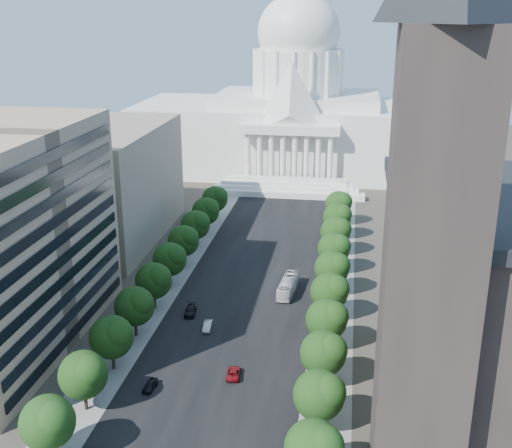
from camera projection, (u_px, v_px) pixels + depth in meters
The scene contains 35 objects.
road_asphalt at pixel (261, 260), 159.29m from camera, with size 30.00×260.00×0.01m, color black.
sidewalk_left at pixel (187, 255), 161.98m from camera, with size 8.00×260.00×0.02m, color gray.
sidewalk_right at pixel (338, 264), 156.59m from camera, with size 8.00×260.00×0.02m, color gray.
capitol at pixel (297, 118), 241.72m from camera, with size 120.00×56.00×73.00m.
office_block_left_far at pixel (88, 183), 170.65m from camera, with size 38.00×52.00×30.00m, color gray.
tree_l_a at pixel (49, 422), 86.50m from camera, with size 7.79×7.60×9.97m.
tree_l_b at pixel (85, 374), 97.74m from camera, with size 7.79×7.60×9.97m.
tree_l_c at pixel (113, 336), 108.98m from camera, with size 7.79×7.60×9.97m.
tree_l_d at pixel (136, 305), 120.21m from camera, with size 7.79×7.60×9.97m.
tree_l_e at pixel (155, 280), 131.45m from camera, with size 7.79×7.60×9.97m.
tree_l_f at pixel (171, 258), 142.69m from camera, with size 7.79×7.60×9.97m.
tree_l_g at pixel (185, 240), 153.92m from camera, with size 7.79×7.60×9.97m.
tree_l_h at pixel (196, 224), 165.16m from camera, with size 7.79×7.60×9.97m.
tree_l_i at pixel (207, 210), 176.39m from camera, with size 7.79×7.60×9.97m.
tree_l_j at pixel (216, 198), 187.63m from camera, with size 7.79×7.60×9.97m.
tree_r_a at pixel (316, 448), 81.39m from camera, with size 7.79×7.60×9.97m.
tree_r_b at pixel (321, 394), 92.63m from camera, with size 7.79×7.60×9.97m.
tree_r_c at pixel (325, 352), 103.87m from camera, with size 7.79×7.60×9.97m.
tree_r_d at pixel (328, 319), 115.10m from camera, with size 7.79×7.60×9.97m.
tree_r_e at pixel (331, 291), 126.34m from camera, with size 7.79×7.60×9.97m.
tree_r_f at pixel (333, 268), 137.57m from camera, with size 7.79×7.60×9.97m.
tree_r_g at pixel (335, 248), 148.81m from camera, with size 7.79×7.60×9.97m.
tree_r_h at pixel (337, 231), 160.05m from camera, with size 7.79×7.60×9.97m.
tree_r_i at pixel (338, 216), 171.28m from camera, with size 7.79×7.60×9.97m.
tree_r_j at pixel (339, 204), 182.52m from camera, with size 7.79×7.60×9.97m.
streetlight_b at pixel (334, 359), 103.09m from camera, with size 2.61×0.44×9.00m.
streetlight_c at pixel (339, 294), 126.50m from camera, with size 2.61×0.44×9.00m.
streetlight_d at pixel (342, 249), 149.91m from camera, with size 2.61×0.44×9.00m.
streetlight_e at pixel (344, 216), 173.32m from camera, with size 2.61×0.44×9.00m.
streetlight_f at pixel (346, 192), 196.73m from camera, with size 2.61×0.44×9.00m.
car_dark_a at pixel (150, 385), 105.14m from camera, with size 1.61×4.00×1.36m, color black.
car_silver at pixel (208, 326), 124.61m from camera, with size 1.54×4.40×1.45m, color #B6B8BE.
car_red at pixel (233, 373), 108.66m from camera, with size 2.24×4.85×1.35m, color maroon.
car_dark_b at pixel (190, 311), 130.78m from camera, with size 2.11×5.18×1.50m, color black.
city_bus at pixel (288, 286), 140.32m from camera, with size 2.85×12.19×3.40m, color silver.
Camera 1 is at (21.00, -56.52, 59.53)m, focal length 45.00 mm.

